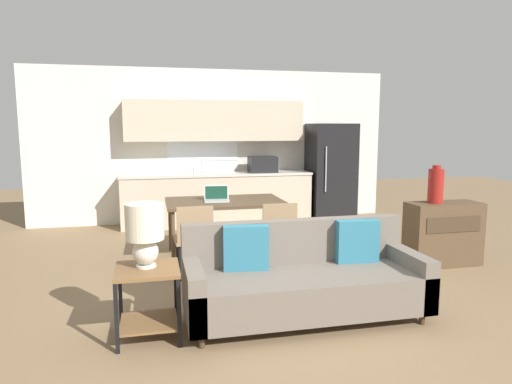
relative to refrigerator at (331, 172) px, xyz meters
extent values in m
plane|color=#7F6647|center=(-2.08, -4.24, -0.88)|extent=(20.00, 20.00, 0.00)
cube|color=silver|center=(-2.08, 0.39, 0.47)|extent=(6.40, 0.06, 2.70)
cube|color=white|center=(-2.29, 0.36, 0.75)|extent=(1.26, 0.01, 1.06)
cube|color=beige|center=(-2.08, 0.05, -0.45)|extent=(3.26, 0.62, 0.86)
cube|color=silver|center=(-2.08, 0.05, 0.00)|extent=(3.29, 0.65, 0.04)
cube|color=#B2B5B7|center=(-2.33, 0.00, 0.03)|extent=(0.48, 0.36, 0.01)
cylinder|color=#B7BABC|center=(-2.33, 0.17, 0.14)|extent=(0.02, 0.02, 0.24)
cube|color=beige|center=(-2.08, 0.19, 0.92)|extent=(3.09, 0.34, 0.70)
cube|color=black|center=(-1.28, 0.00, 0.16)|extent=(0.48, 0.36, 0.28)
cube|color=black|center=(0.00, 0.00, 0.00)|extent=(0.79, 0.69, 1.75)
cylinder|color=silver|center=(-0.24, -0.36, 0.09)|extent=(0.02, 0.02, 0.79)
cube|color=brown|center=(-2.27, -1.95, -0.16)|extent=(1.51, 0.96, 0.04)
cylinder|color=brown|center=(-2.96, -2.37, -0.53)|extent=(0.05, 0.05, 0.70)
cylinder|color=brown|center=(-1.57, -2.37, -0.53)|extent=(0.05, 0.05, 0.70)
cylinder|color=brown|center=(-2.96, -1.53, -0.53)|extent=(0.05, 0.05, 0.70)
cylinder|color=brown|center=(-1.57, -1.53, -0.53)|extent=(0.05, 0.05, 0.70)
cylinder|color=#3D2D1E|center=(-2.85, -4.46, -0.83)|extent=(0.05, 0.05, 0.10)
cylinder|color=#3D2D1E|center=(-0.95, -4.46, -0.83)|extent=(0.05, 0.05, 0.10)
cylinder|color=#3D2D1E|center=(-2.85, -3.82, -0.83)|extent=(0.05, 0.05, 0.10)
cylinder|color=#3D2D1E|center=(-0.95, -3.82, -0.83)|extent=(0.05, 0.05, 0.10)
cube|color=#6B6056|center=(-1.90, -4.14, -0.61)|extent=(2.10, 0.80, 0.33)
cube|color=#6B6056|center=(-1.90, -3.81, -0.41)|extent=(2.10, 0.14, 0.74)
cube|color=#6B6056|center=(-2.88, -4.14, -0.54)|extent=(0.14, 0.80, 0.47)
cube|color=#6B6056|center=(-0.92, -4.14, -0.54)|extent=(0.14, 0.80, 0.47)
cube|color=teal|center=(-2.40, -3.94, -0.25)|extent=(0.41, 0.16, 0.40)
cube|color=teal|center=(-1.33, -3.94, -0.25)|extent=(0.41, 0.14, 0.40)
cube|color=brown|center=(-3.25, -4.18, -0.31)|extent=(0.50, 0.50, 0.03)
cube|color=brown|center=(-3.25, -4.18, -0.75)|extent=(0.45, 0.45, 0.02)
cube|color=black|center=(-3.48, -4.41, -0.60)|extent=(0.03, 0.03, 0.55)
cube|color=black|center=(-3.02, -4.41, -0.60)|extent=(0.03, 0.03, 0.55)
cube|color=black|center=(-3.48, -3.95, -0.60)|extent=(0.03, 0.03, 0.55)
cube|color=black|center=(-3.02, -3.95, -0.60)|extent=(0.03, 0.03, 0.55)
cylinder|color=silver|center=(-3.26, -4.14, -0.29)|extent=(0.16, 0.16, 0.02)
sphere|color=silver|center=(-3.26, -4.14, -0.18)|extent=(0.21, 0.21, 0.21)
cylinder|color=beige|center=(-3.26, -4.14, 0.07)|extent=(0.30, 0.30, 0.29)
cube|color=brown|center=(0.28, -2.96, -0.49)|extent=(0.90, 0.38, 0.78)
cube|color=#413020|center=(0.28, -3.15, -0.33)|extent=(0.72, 0.01, 0.19)
cylinder|color=maroon|center=(0.15, -2.95, 0.11)|extent=(0.18, 0.18, 0.41)
cylinder|color=maroon|center=(0.15, -2.95, 0.34)|extent=(0.10, 0.10, 0.05)
cube|color=#997A56|center=(-2.75, -2.69, -0.46)|extent=(0.44, 0.44, 0.04)
cube|color=#997A56|center=(-2.74, -2.88, -0.24)|extent=(0.40, 0.05, 0.39)
cylinder|color=black|center=(-2.59, -2.51, -0.68)|extent=(0.03, 0.03, 0.40)
cylinder|color=black|center=(-2.93, -2.52, -0.68)|extent=(0.03, 0.03, 0.40)
cylinder|color=black|center=(-2.58, -2.85, -0.68)|extent=(0.03, 0.03, 0.40)
cylinder|color=black|center=(-2.92, -2.86, -0.68)|extent=(0.03, 0.03, 0.40)
cube|color=#997A56|center=(-1.78, -2.72, -0.46)|extent=(0.43, 0.43, 0.04)
cube|color=#997A56|center=(-1.79, -2.91, -0.24)|extent=(0.40, 0.04, 0.39)
cylinder|color=black|center=(-1.61, -2.55, -0.68)|extent=(0.03, 0.03, 0.40)
cylinder|color=black|center=(-1.95, -2.54, -0.68)|extent=(0.03, 0.03, 0.40)
cylinder|color=black|center=(-1.62, -2.89, -0.68)|extent=(0.03, 0.03, 0.40)
cylinder|color=black|center=(-1.96, -2.88, -0.68)|extent=(0.03, 0.03, 0.40)
cube|color=#B7BABC|center=(-2.38, -2.00, -0.13)|extent=(0.34, 0.25, 0.02)
cube|color=#B7BABC|center=(-2.37, -1.88, -0.04)|extent=(0.32, 0.08, 0.20)
cube|color=#143828|center=(-2.37, -1.89, -0.04)|extent=(0.29, 0.07, 0.17)
camera|label=1|loc=(-3.19, -7.79, 0.81)|focal=32.00mm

